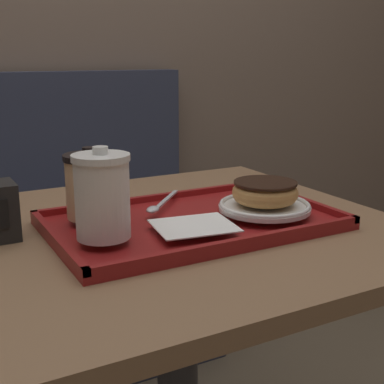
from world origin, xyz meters
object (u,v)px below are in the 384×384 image
(coffee_cup_front, at_px, (102,196))
(coffee_cup_rear, at_px, (91,185))
(spoon, at_px, (158,206))
(donut_chocolate_glazed, at_px, (265,192))

(coffee_cup_front, xyz_separation_m, coffee_cup_rear, (0.02, 0.11, -0.01))
(coffee_cup_front, xyz_separation_m, spoon, (0.14, 0.11, -0.06))
(coffee_cup_rear, relative_size, donut_chocolate_glazed, 1.03)
(coffee_cup_front, bearing_deg, donut_chocolate_glazed, 0.68)
(coffee_cup_front, height_order, spoon, coffee_cup_front)
(donut_chocolate_glazed, bearing_deg, spoon, 148.65)
(coffee_cup_rear, distance_m, spoon, 0.13)
(coffee_cup_rear, distance_m, donut_chocolate_glazed, 0.31)
(coffee_cup_front, distance_m, donut_chocolate_glazed, 0.31)
(coffee_cup_rear, bearing_deg, donut_chocolate_glazed, -20.64)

